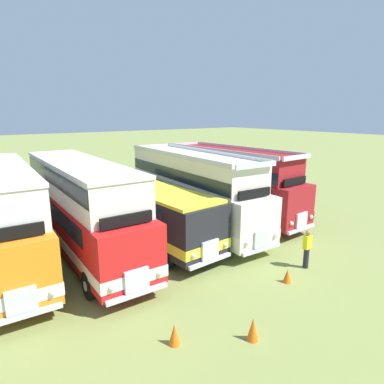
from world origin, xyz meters
The scene contains 10 objects.
ground_plane centered at (0.00, 0.00, 0.00)m, with size 200.00×200.00×0.00m, color olive.
bus_first_in_row centered at (-6.50, 0.50, 2.47)m, with size 3.15×10.83×4.49m.
bus_second_in_row centered at (-3.25, -0.07, 2.48)m, with size 2.81×11.45×4.49m.
bus_third_in_row centered at (0.00, -0.11, 1.75)m, with size 3.08×10.54×2.99m.
bus_fourth_in_row centered at (3.26, 0.07, 2.36)m, with size 3.16×11.63×4.52m.
bus_fifth_in_row centered at (6.50, 0.40, 2.36)m, with size 2.95×11.03×4.52m.
cone_near_end centered at (2.34, -7.72, 0.28)m, with size 0.36×0.36×0.56m, color orange.
cone_mid_row centered at (-3.36, -8.12, 0.33)m, with size 0.36×0.36×0.67m, color orange.
cone_far_end centered at (-1.35, -9.35, 0.37)m, with size 0.36×0.36×0.74m, color orange.
marshal_person centered at (4.06, -7.37, 0.89)m, with size 0.36×0.24×1.73m.
Camera 1 is at (-7.97, -15.29, 6.68)m, focal length 31.07 mm.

